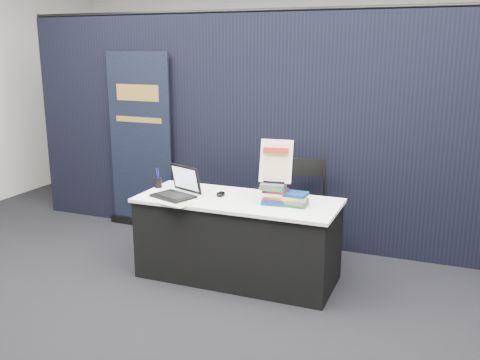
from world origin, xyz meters
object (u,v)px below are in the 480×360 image
at_px(pullup_banner, 141,151).
at_px(stacking_chair, 298,207).
at_px(laptop, 176,189).
at_px(info_sign, 276,162).
at_px(display_table, 238,238).
at_px(book_stack_tall, 274,194).
at_px(book_stack_short, 295,199).

relative_size(pullup_banner, stacking_chair, 2.03).
bearing_deg(pullup_banner, laptop, -43.74).
bearing_deg(info_sign, display_table, 173.62).
distance_m(book_stack_tall, pullup_banner, 2.18).
relative_size(display_table, pullup_banner, 0.89).
distance_m(info_sign, pullup_banner, 2.17).
xyz_separation_m(laptop, book_stack_tall, (0.91, 0.10, 0.03)).
height_order(book_stack_tall, book_stack_short, book_stack_tall).
bearing_deg(book_stack_tall, pullup_banner, 153.37).
bearing_deg(stacking_chair, pullup_banner, 151.73).
relative_size(laptop, info_sign, 1.13).
bearing_deg(stacking_chair, laptop, -160.73).
height_order(book_stack_short, pullup_banner, pullup_banner).
bearing_deg(display_table, laptop, -167.36).
bearing_deg(display_table, stacking_chair, 57.31).
relative_size(book_stack_short, stacking_chair, 0.21).
bearing_deg(pullup_banner, display_table, -28.56).
bearing_deg(book_stack_short, laptop, -174.36).
distance_m(book_stack_short, stacking_chair, 0.68).
xyz_separation_m(display_table, laptop, (-0.56, -0.12, 0.44)).
relative_size(display_table, info_sign, 4.76).
height_order(laptop, stacking_chair, laptop).
xyz_separation_m(laptop, book_stack_short, (1.09, 0.11, -0.01)).
height_order(book_stack_tall, info_sign, info_sign).
xyz_separation_m(laptop, info_sign, (0.91, 0.13, 0.30)).
height_order(laptop, pullup_banner, pullup_banner).
relative_size(display_table, book_stack_tall, 8.67).
xyz_separation_m(display_table, book_stack_short, (0.53, -0.02, 0.43)).
relative_size(book_stack_tall, stacking_chair, 0.21).
relative_size(book_stack_tall, info_sign, 0.55).
distance_m(book_stack_short, pullup_banner, 2.34).
xyz_separation_m(book_stack_short, stacking_chair, (-0.14, 0.62, -0.25)).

